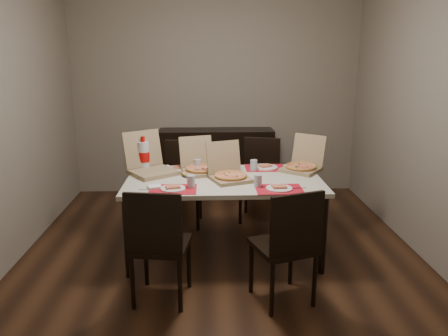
% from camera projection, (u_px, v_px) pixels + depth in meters
% --- Properties ---
extents(ground, '(3.80, 4.00, 0.02)m').
position_uv_depth(ground, '(221.00, 253.00, 4.24)').
color(ground, '#3C2212').
rests_on(ground, ground).
extents(room_walls, '(3.84, 4.02, 2.62)m').
position_uv_depth(room_walls, '(219.00, 68.00, 4.21)').
color(room_walls, gray).
rests_on(room_walls, ground).
extents(sideboard, '(1.50, 0.40, 0.90)m').
position_uv_depth(sideboard, '(216.00, 163.00, 5.84)').
color(sideboard, black).
rests_on(sideboard, ground).
extents(dining_table, '(1.80, 1.00, 0.75)m').
position_uv_depth(dining_table, '(224.00, 185.00, 4.07)').
color(dining_table, beige).
rests_on(dining_table, ground).
extents(chair_near_left, '(0.48, 0.48, 0.93)m').
position_uv_depth(chair_near_left, '(158.00, 242.00, 3.27)').
color(chair_near_left, black).
rests_on(chair_near_left, ground).
extents(chair_near_right, '(0.53, 0.53, 0.93)m').
position_uv_depth(chair_near_right, '(288.00, 243.00, 3.25)').
color(chair_near_right, black).
rests_on(chair_near_right, ground).
extents(chair_far_left, '(0.45, 0.45, 0.93)m').
position_uv_depth(chair_far_left, '(183.00, 179.00, 4.89)').
color(chair_far_left, black).
rests_on(chair_far_left, ground).
extents(chair_far_right, '(0.52, 0.52, 0.93)m').
position_uv_depth(chair_far_right, '(260.00, 175.00, 5.02)').
color(chair_far_right, black).
rests_on(chair_far_right, ground).
extents(setting_near_left, '(0.49, 0.30, 0.11)m').
position_uv_depth(setting_near_left, '(176.00, 186.00, 3.73)').
color(setting_near_left, red).
rests_on(setting_near_left, dining_table).
extents(setting_near_right, '(0.45, 0.30, 0.11)m').
position_uv_depth(setting_near_right, '(273.00, 186.00, 3.74)').
color(setting_near_right, red).
rests_on(setting_near_right, dining_table).
extents(setting_far_left, '(0.49, 0.30, 0.11)m').
position_uv_depth(setting_far_left, '(183.00, 168.00, 4.35)').
color(setting_far_left, red).
rests_on(setting_far_left, dining_table).
extents(setting_far_right, '(0.49, 0.30, 0.11)m').
position_uv_depth(setting_far_right, '(262.00, 167.00, 4.38)').
color(setting_far_right, red).
rests_on(setting_far_right, dining_table).
extents(napkin_loose, '(0.13, 0.14, 0.02)m').
position_uv_depth(napkin_loose, '(229.00, 178.00, 4.02)').
color(napkin_loose, white).
rests_on(napkin_loose, dining_table).
extents(pizza_box_center, '(0.44, 0.46, 0.33)m').
position_uv_depth(pizza_box_center, '(229.00, 174.00, 4.00)').
color(pizza_box_center, '#8C7451').
rests_on(pizza_box_center, dining_table).
extents(pizza_box_right, '(0.49, 0.50, 0.34)m').
position_uv_depth(pizza_box_right, '(302.00, 165.00, 4.31)').
color(pizza_box_right, '#8C7451').
rests_on(pizza_box_right, dining_table).
extents(pizza_box_left, '(0.57, 0.58, 0.39)m').
position_uv_depth(pizza_box_left, '(151.00, 167.00, 4.21)').
color(pizza_box_left, '#8C7451').
rests_on(pizza_box_left, dining_table).
extents(pizza_box_extra, '(0.43, 0.45, 0.33)m').
position_uv_depth(pizza_box_extra, '(200.00, 167.00, 4.24)').
color(pizza_box_extra, '#8C7451').
rests_on(pizza_box_extra, dining_table).
extents(faina_plate, '(0.24, 0.24, 0.03)m').
position_uv_depth(faina_plate, '(194.00, 174.00, 4.15)').
color(faina_plate, black).
rests_on(faina_plate, dining_table).
extents(dip_bowl, '(0.15, 0.15, 0.03)m').
position_uv_depth(dip_bowl, '(233.00, 172.00, 4.20)').
color(dip_bowl, white).
rests_on(dip_bowl, dining_table).
extents(soda_bottle, '(0.11, 0.11, 0.34)m').
position_uv_depth(soda_bottle, '(144.00, 156.00, 4.30)').
color(soda_bottle, silver).
rests_on(soda_bottle, dining_table).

